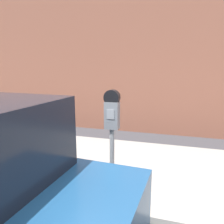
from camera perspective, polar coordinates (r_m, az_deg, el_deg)
The scene contains 3 objects.
sidewalk at distance 4.43m, azimuth 3.83°, elevation -14.37°, with size 24.00×2.80×0.13m.
building_facade at distance 6.84m, azimuth 9.74°, elevation 20.40°, with size 24.00×0.30×6.14m.
parking_meter at distance 2.93m, azimuth -0.00°, elevation -3.28°, with size 0.21×0.14×1.59m.
Camera 1 is at (0.85, -1.69, 2.00)m, focal length 35.00 mm.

